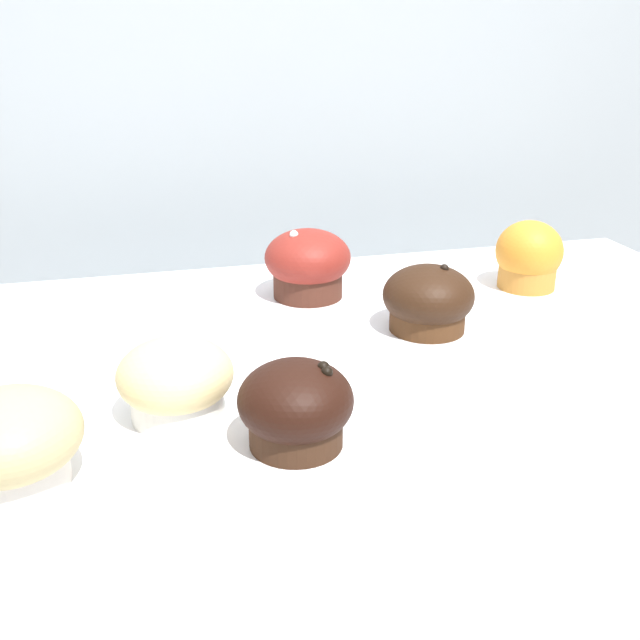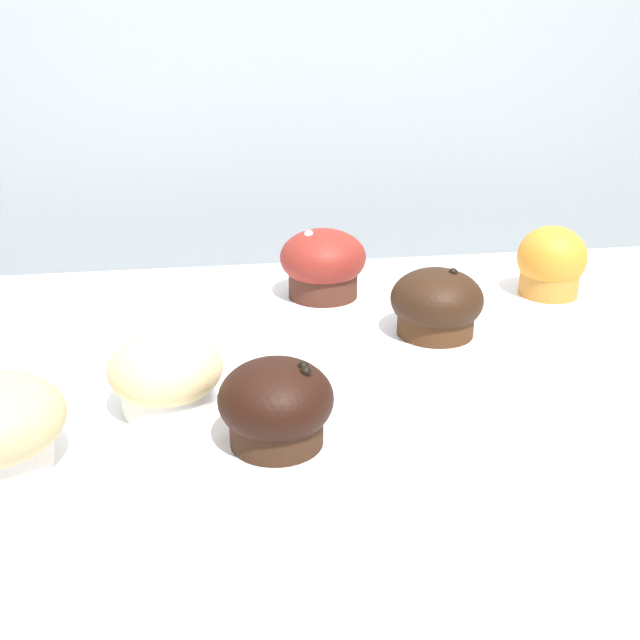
{
  "view_description": "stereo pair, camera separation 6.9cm",
  "coord_description": "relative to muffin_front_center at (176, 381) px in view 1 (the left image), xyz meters",
  "views": [
    {
      "loc": [
        -0.24,
        -0.7,
        1.23
      ],
      "look_at": [
        -0.06,
        -0.02,
        0.94
      ],
      "focal_mm": 42.0,
      "sensor_mm": 36.0,
      "label": 1
    },
    {
      "loc": [
        -0.17,
        -0.71,
        1.23
      ],
      "look_at": [
        -0.06,
        -0.02,
        0.94
      ],
      "focal_mm": 42.0,
      "sensor_mm": 36.0,
      "label": 2
    }
  ],
  "objects": [
    {
      "name": "wall_back",
      "position": [
        0.21,
        0.7,
        -0.03
      ],
      "size": [
        3.2,
        0.1,
        1.8
      ],
      "primitive_type": "cube",
      "color": "#A8B2B7",
      "rests_on": "ground"
    },
    {
      "name": "muffin_back_left",
      "position": [
        0.18,
        0.27,
        0.01
      ],
      "size": [
        0.11,
        0.11,
        0.09
      ],
      "color": "#48241A",
      "rests_on": "display_counter"
    },
    {
      "name": "muffin_front_left",
      "position": [
        0.29,
        0.13,
        0.0
      ],
      "size": [
        0.1,
        0.1,
        0.08
      ],
      "color": "#472915",
      "rests_on": "display_counter"
    },
    {
      "name": "muffin_front_center",
      "position": [
        0.0,
        0.0,
        0.0
      ],
      "size": [
        0.1,
        0.1,
        0.07
      ],
      "color": "white",
      "rests_on": "display_counter"
    },
    {
      "name": "muffin_front_right",
      "position": [
        0.09,
        -0.07,
        0.0
      ],
      "size": [
        0.1,
        0.1,
        0.07
      ],
      "color": "#362013",
      "rests_on": "display_counter"
    },
    {
      "name": "muffin_back_center",
      "position": [
        -0.13,
        -0.08,
        0.0
      ],
      "size": [
        0.11,
        0.11,
        0.08
      ],
      "color": "silver",
      "rests_on": "display_counter"
    },
    {
      "name": "muffin_back_right",
      "position": [
        0.47,
        0.24,
        0.01
      ],
      "size": [
        0.09,
        0.09,
        0.09
      ],
      "color": "#C37E31",
      "rests_on": "display_counter"
    }
  ]
}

